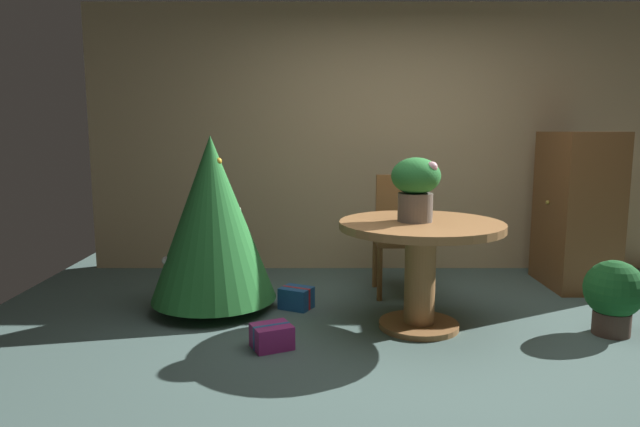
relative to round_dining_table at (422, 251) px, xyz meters
name	(u,v)px	position (x,y,z in m)	size (l,w,h in m)	color
ground_plane	(434,350)	(0.02, -0.42, -0.56)	(6.60, 6.60, 0.00)	#4C6660
back_wall_panel	(394,139)	(0.02, 1.78, 0.74)	(6.00, 0.10, 2.60)	tan
round_dining_table	(422,251)	(0.00, 0.00, 0.00)	(1.14, 1.14, 0.76)	#9E6B3D
flower_vase	(417,184)	(-0.04, 0.01, 0.46)	(0.34, 0.34, 0.44)	#665B51
wooden_chair_far	(402,228)	(0.00, 0.93, 0.00)	(0.47, 0.45, 1.01)	brown
holiday_tree	(213,218)	(-1.53, 0.41, 0.16)	(0.96, 0.96, 1.35)	brown
gift_box_purple	(273,336)	(-1.01, -0.38, -0.48)	(0.31, 0.29, 0.15)	#9E287A
gift_box_blue	(297,298)	(-0.89, 0.44, -0.47)	(0.29, 0.27, 0.17)	#1E569E
wooden_cabinet	(578,210)	(1.58, 1.10, 0.13)	(0.53, 0.77, 1.38)	brown
potted_plant	(615,294)	(1.30, -0.13, -0.27)	(0.39, 0.39, 0.52)	#4C382D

